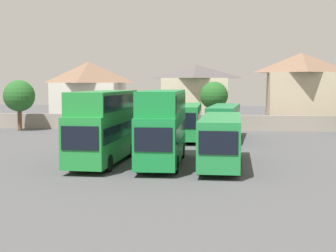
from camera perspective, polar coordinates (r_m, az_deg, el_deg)
ground at (r=51.97m, az=1.97°, el=-1.22°), size 140.00×140.00×0.00m
depot_boundary_wall at (r=59.09m, az=2.58°, el=0.40°), size 56.00×0.50×1.80m
bus_1 at (r=34.87m, az=-7.25°, el=0.35°), size 2.88×10.38×4.98m
bus_2 at (r=34.16m, az=-0.62°, el=0.34°), size 2.83×10.41×5.03m
bus_3 at (r=33.70m, az=6.01°, el=-1.34°), size 2.73×10.68×3.32m
bus_4 at (r=49.78m, az=-3.29°, el=0.72°), size 2.88×11.96×3.33m
bus_5 at (r=49.22m, az=2.10°, el=0.72°), size 2.84×10.67×3.41m
bus_6 at (r=49.08m, az=6.36°, el=0.64°), size 3.24×11.47×3.35m
house_terrace_left at (r=69.19m, az=-8.92°, el=3.80°), size 9.02×7.99×8.36m
house_terrace_centre at (r=67.12m, az=3.16°, el=3.64°), size 8.89×6.80×7.97m
house_terrace_right at (r=65.82m, az=14.82°, el=4.06°), size 8.69×7.60×9.31m
tree_left_of_lot at (r=61.28m, az=5.21°, el=3.41°), size 3.39×3.39×5.68m
tree_behind_wall at (r=60.70m, az=-16.46°, el=3.26°), size 3.63×3.63×5.85m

